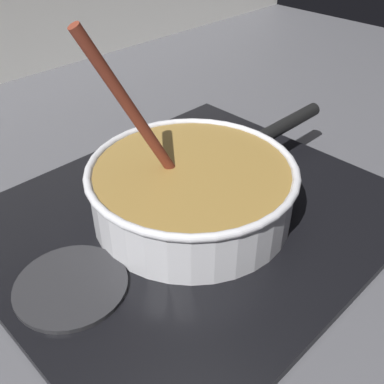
% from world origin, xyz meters
% --- Properties ---
extents(ground, '(2.40, 1.60, 0.04)m').
position_xyz_m(ground, '(0.00, 0.00, -0.02)').
color(ground, '#4C4C51').
extents(hob_plate, '(0.56, 0.48, 0.01)m').
position_xyz_m(hob_plate, '(0.10, 0.11, 0.01)').
color(hob_plate, black).
rests_on(hob_plate, ground).
extents(burner_ring, '(0.21, 0.21, 0.01)m').
position_xyz_m(burner_ring, '(0.10, 0.11, 0.02)').
color(burner_ring, '#592D0C').
rests_on(burner_ring, hob_plate).
extents(spare_burner, '(0.13, 0.13, 0.01)m').
position_xyz_m(spare_burner, '(-0.10, 0.11, 0.01)').
color(spare_burner, '#262628').
rests_on(spare_burner, hob_plate).
extents(cooking_pan, '(0.44, 0.29, 0.28)m').
position_xyz_m(cooking_pan, '(0.10, 0.11, 0.05)').
color(cooking_pan, silver).
rests_on(cooking_pan, hob_plate).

